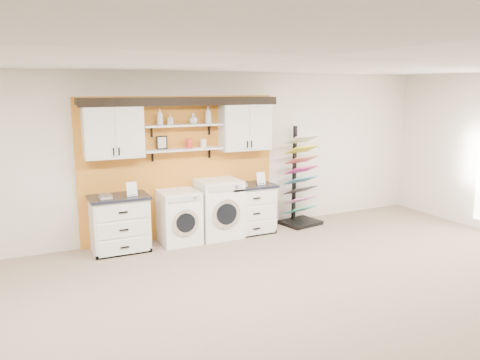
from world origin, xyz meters
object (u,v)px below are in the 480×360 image
washer (179,217)px  sample_rack (300,195)px  dryer (218,208)px  base_cabinet_right (249,208)px  base_cabinet_left (120,223)px

washer → sample_rack: bearing=1.0°
dryer → sample_rack: 1.68m
dryer → base_cabinet_right: bearing=0.3°
base_cabinet_right → base_cabinet_left: bearing=-180.0°
base_cabinet_right → sample_rack: 1.11m
base_cabinet_right → dryer: size_ratio=0.89×
sample_rack → base_cabinet_right: bearing=171.3°
dryer → base_cabinet_left: bearing=179.9°
base_cabinet_left → base_cabinet_right: size_ratio=1.02×
base_cabinet_right → dryer: dryer is taller
base_cabinet_left → base_cabinet_right: 2.26m
sample_rack → dryer: bearing=170.8°
base_cabinet_right → sample_rack: (1.10, 0.04, 0.13)m
base_cabinet_right → washer: washer is taller
base_cabinet_right → sample_rack: sample_rack is taller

